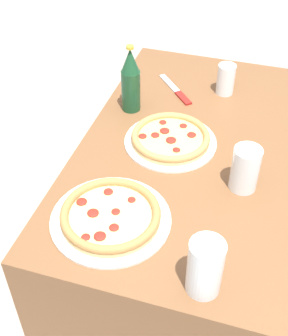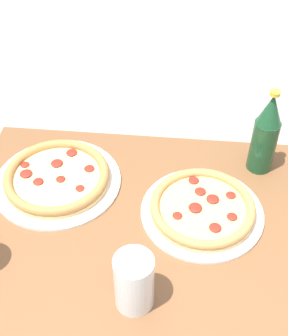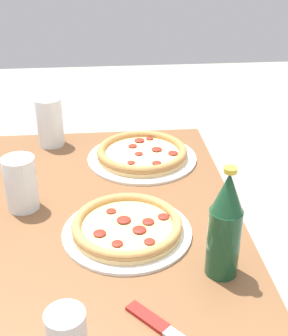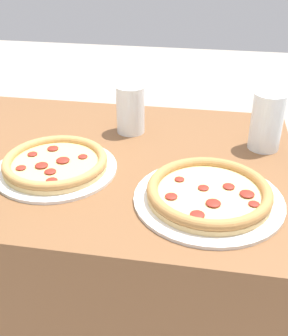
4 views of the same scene
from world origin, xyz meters
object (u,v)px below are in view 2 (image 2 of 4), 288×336
object	(u,v)px
pizza_pepperoni	(57,178)
beer_bottle	(266,134)
pizza_salami	(202,209)
glass_iced_tea	(134,283)

from	to	relation	value
pizza_pepperoni	beer_bottle	bearing A→B (deg)	12.34
pizza_pepperoni	pizza_salami	bearing A→B (deg)	-10.38
pizza_pepperoni	pizza_salami	xyz separation A→B (m)	(0.37, -0.07, -0.00)
pizza_pepperoni	beer_bottle	distance (m)	0.54
glass_iced_tea	beer_bottle	bearing A→B (deg)	56.65
pizza_salami	beer_bottle	xyz separation A→B (m)	(0.15, 0.18, 0.10)
glass_iced_tea	beer_bottle	size ratio (longest dim) A/B	0.57
beer_bottle	pizza_pepperoni	bearing A→B (deg)	-167.66
pizza_salami	glass_iced_tea	distance (m)	0.29
pizza_salami	beer_bottle	bearing A→B (deg)	50.76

